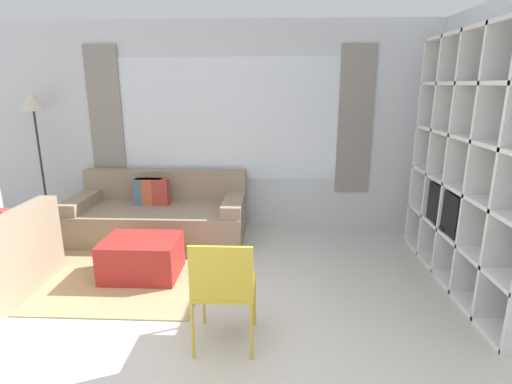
% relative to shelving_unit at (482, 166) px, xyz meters
% --- Properties ---
extents(wall_back, '(6.58, 0.11, 2.70)m').
position_rel_shelving_unit_xyz_m(wall_back, '(-2.51, 1.67, 0.17)').
color(wall_back, silver).
rests_on(wall_back, ground_plane).
extents(wall_right, '(0.07, 4.35, 2.70)m').
position_rel_shelving_unit_xyz_m(wall_right, '(0.22, 0.06, 0.17)').
color(wall_right, silver).
rests_on(wall_right, ground_plane).
extents(area_rug, '(2.40, 1.62, 0.01)m').
position_rel_shelving_unit_xyz_m(area_rug, '(-3.80, 0.02, -1.18)').
color(area_rug, tan).
rests_on(area_rug, ground_plane).
extents(shelving_unit, '(0.43, 2.23, 2.40)m').
position_rel_shelving_unit_xyz_m(shelving_unit, '(0.00, 0.00, 0.00)').
color(shelving_unit, '#515660').
rests_on(shelving_unit, ground_plane).
extents(couch_main, '(2.17, 0.99, 0.80)m').
position_rel_shelving_unit_xyz_m(couch_main, '(-3.37, 1.14, -0.90)').
color(couch_main, gray).
rests_on(couch_main, ground_plane).
extents(ottoman, '(0.75, 0.57, 0.41)m').
position_rel_shelving_unit_xyz_m(ottoman, '(-3.24, 0.00, -0.98)').
color(ottoman, '#A82823').
rests_on(ottoman, ground_plane).
extents(floor_lamp, '(0.33, 0.33, 1.84)m').
position_rel_shelving_unit_xyz_m(floor_lamp, '(-4.98, 1.36, 0.40)').
color(floor_lamp, black).
rests_on(floor_lamp, ground_plane).
extents(folding_chair, '(0.44, 0.46, 0.86)m').
position_rel_shelving_unit_xyz_m(folding_chair, '(-2.26, -1.11, -0.67)').
color(folding_chair, gold).
rests_on(folding_chair, ground_plane).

